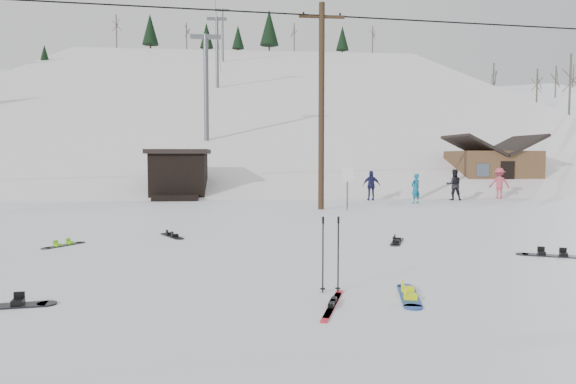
{
  "coord_description": "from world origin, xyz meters",
  "views": [
    {
      "loc": [
        -1.6,
        -8.46,
        2.36
      ],
      "look_at": [
        -0.31,
        5.17,
        1.4
      ],
      "focal_mm": 32.0,
      "sensor_mm": 36.0,
      "label": 1
    }
  ],
  "objects": [
    {
      "name": "board_scatter_a",
      "position": [
        -5.32,
        -0.21,
        0.03
      ],
      "size": [
        1.61,
        0.48,
        0.11
      ],
      "rotation": [
        0.0,
        0.0,
        0.13
      ],
      "color": "black",
      "rests_on": "ground"
    },
    {
      "name": "ski_poles",
      "position": [
        -0.04,
        0.18,
        0.68
      ],
      "size": [
        0.36,
        0.1,
        1.32
      ],
      "color": "black",
      "rests_on": "ground"
    },
    {
      "name": "lift_hut",
      "position": [
        -5.0,
        20.94,
        1.36
      ],
      "size": [
        3.4,
        4.1,
        2.75
      ],
      "color": "black",
      "rests_on": "ground"
    },
    {
      "name": "lift_tower_near",
      "position": [
        -4.0,
        30.0,
        7.86
      ],
      "size": [
        2.2,
        0.36,
        8.0
      ],
      "color": "#595B60",
      "rests_on": "ski_slope"
    },
    {
      "name": "utility_pole",
      "position": [
        2.0,
        14.0,
        4.68
      ],
      "size": [
        2.0,
        0.26,
        9.0
      ],
      "color": "#3A2819",
      "rests_on": "ground"
    },
    {
      "name": "board_scatter_d",
      "position": [
        5.73,
        2.84,
        0.03
      ],
      "size": [
        1.49,
        0.82,
        0.11
      ],
      "rotation": [
        0.0,
        0.0,
        -0.41
      ],
      "color": "black",
      "rests_on": "ground"
    },
    {
      "name": "lift_tower_mid",
      "position": [
        -4.0,
        50.0,
        14.36
      ],
      "size": [
        2.2,
        0.36,
        8.0
      ],
      "color": "#595B60",
      "rests_on": "ski_slope"
    },
    {
      "name": "skier_teal",
      "position": [
        7.19,
        16.45,
        0.75
      ],
      "size": [
        0.65,
        0.57,
        1.49
      ],
      "primitive_type": "imported",
      "rotation": [
        0.0,
        0.0,
        3.63
      ],
      "color": "#0C6581",
      "rests_on": "ground"
    },
    {
      "name": "ski_slope",
      "position": [
        0.0,
        55.0,
        -12.0
      ],
      "size": [
        60.0,
        85.24,
        65.97
      ],
      "primitive_type": "cube",
      "rotation": [
        0.31,
        0.0,
        0.0
      ],
      "color": "white",
      "rests_on": "ground"
    },
    {
      "name": "treeline_crest",
      "position": [
        0.0,
        86.0,
        0.0
      ],
      "size": [
        50.0,
        6.0,
        10.0
      ],
      "primitive_type": null,
      "color": "black",
      "rests_on": "ski_slope"
    },
    {
      "name": "trail_sign",
      "position": [
        3.1,
        13.58,
        1.27
      ],
      "size": [
        0.5,
        0.09,
        1.85
      ],
      "color": "#595B60",
      "rests_on": "ground"
    },
    {
      "name": "hero_snowboard",
      "position": [
        1.22,
        -0.23,
        0.03
      ],
      "size": [
        0.59,
        1.56,
        0.11
      ],
      "rotation": [
        0.0,
        0.0,
        1.34
      ],
      "color": "#183FA1",
      "rests_on": "ground"
    },
    {
      "name": "board_scatter_b",
      "position": [
        -3.59,
        6.71,
        0.03
      ],
      "size": [
        0.81,
        1.26,
        0.1
      ],
      "rotation": [
        0.0,
        0.0,
        2.08
      ],
      "color": "black",
      "rests_on": "ground"
    },
    {
      "name": "ground",
      "position": [
        0.0,
        0.0,
        0.0
      ],
      "size": [
        200.0,
        200.0,
        0.0
      ],
      "primitive_type": "plane",
      "color": "white",
      "rests_on": "ground"
    },
    {
      "name": "skier_dark",
      "position": [
        9.86,
        18.04,
        0.83
      ],
      "size": [
        0.92,
        0.79,
        1.65
      ],
      "primitive_type": "imported",
      "rotation": [
        0.0,
        0.0,
        2.92
      ],
      "color": "black",
      "rests_on": "ground"
    },
    {
      "name": "board_scatter_f",
      "position": [
        2.68,
        5.11,
        0.03
      ],
      "size": [
        0.71,
        1.31,
        0.1
      ],
      "rotation": [
        0.0,
        0.0,
        1.17
      ],
      "color": "black",
      "rests_on": "ground"
    },
    {
      "name": "skier_pink",
      "position": [
        12.84,
        18.86,
        0.85
      ],
      "size": [
        1.23,
        0.89,
        1.71
      ],
      "primitive_type": "imported",
      "rotation": [
        0.0,
        0.0,
        2.89
      ],
      "color": "#BA4154",
      "rests_on": "ground"
    },
    {
      "name": "lift_tower_far",
      "position": [
        -4.0,
        70.0,
        20.86
      ],
      "size": [
        2.2,
        0.36,
        8.0
      ],
      "color": "#595B60",
      "rests_on": "ski_slope"
    },
    {
      "name": "cabin",
      "position": [
        15.0,
        24.0,
        1.48
      ],
      "size": [
        5.39,
        4.4,
        3.77
      ],
      "color": "brown",
      "rests_on": "ground"
    },
    {
      "name": "skier_navy",
      "position": [
        5.41,
        18.33,
        0.79
      ],
      "size": [
        0.96,
        0.47,
        1.59
      ],
      "primitive_type": "imported",
      "rotation": [
        0.0,
        0.0,
        3.05
      ],
      "color": "#1C1D46",
      "rests_on": "ground"
    },
    {
      "name": "hero_skis",
      "position": [
        -0.15,
        -0.62,
        0.03
      ],
      "size": [
        0.66,
        1.7,
        0.09
      ],
      "rotation": [
        0.0,
        0.0,
        -0.33
      ],
      "color": "#B41222",
      "rests_on": "ground"
    },
    {
      "name": "board_scatter_c",
      "position": [
        -6.23,
        5.41,
        0.02
      ],
      "size": [
        0.85,
        1.09,
        0.09
      ],
      "rotation": [
        0.0,
        0.0,
        0.95
      ],
      "color": "black",
      "rests_on": "ground"
    },
    {
      "name": "ridge_right",
      "position": [
        38.0,
        50.0,
        -11.0
      ],
      "size": [
        45.66,
        93.98,
        54.59
      ],
      "primitive_type": "cube",
      "rotation": [
        0.21,
        -0.05,
        -0.12
      ],
      "color": "white",
      "rests_on": "ground"
    }
  ]
}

